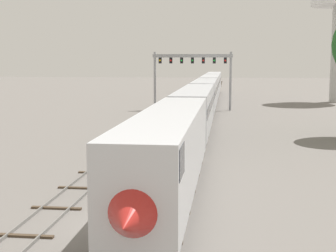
# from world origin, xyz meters

# --- Properties ---
(ground_plane) EXTENTS (400.00, 400.00, 0.00)m
(ground_plane) POSITION_xyz_m (0.00, 0.00, 0.00)
(ground_plane) COLOR slate
(track_main) EXTENTS (2.60, 200.00, 0.16)m
(track_main) POSITION_xyz_m (2.00, 60.00, 0.07)
(track_main) COLOR slate
(track_main) RESTS_ON ground
(track_near) EXTENTS (2.60, 160.00, 0.16)m
(track_near) POSITION_xyz_m (-3.50, 40.00, 0.07)
(track_near) COLOR slate
(track_near) RESTS_ON ground
(passenger_train) EXTENTS (3.04, 107.75, 4.80)m
(passenger_train) POSITION_xyz_m (2.00, 47.58, 2.61)
(passenger_train) COLOR silver
(passenger_train) RESTS_ON ground
(signal_gantry) EXTENTS (12.10, 0.49, 8.81)m
(signal_gantry) POSITION_xyz_m (-0.25, 53.22, 6.50)
(signal_gantry) COLOR #999BA0
(signal_gantry) RESTS_ON ground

